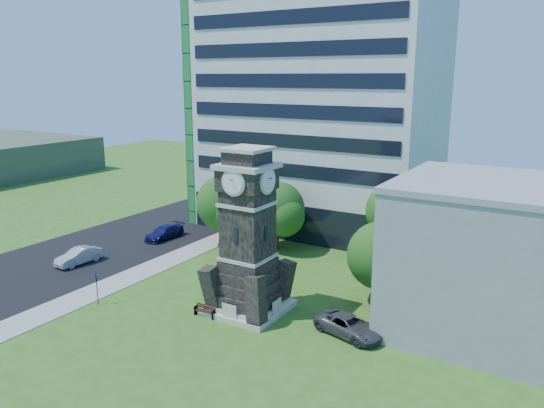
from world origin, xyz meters
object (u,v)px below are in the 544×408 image
Objects in this scene: clock_tower at (248,242)px; car_street_mid at (79,256)px; car_street_north at (164,232)px; car_east_lot at (349,326)px; street_sign at (97,285)px; park_bench at (205,310)px.

car_street_mid is (-19.12, 0.18, -4.55)m from clock_tower.
car_street_north is (1.41, 10.02, -0.04)m from car_street_mid.
car_street_mid is at bearing 104.75° from car_east_lot.
clock_tower is at bearing 3.95° from car_street_mid.
car_street_mid is 27.13m from car_east_lot.
car_street_mid is 10.12m from car_street_north.
car_street_mid is 10.26m from street_sign.
car_east_lot is at bearing 4.52° from car_street_mid.
clock_tower is at bearing 16.69° from street_sign.
clock_tower is 9.24m from car_east_lot.
park_bench is (-10.12, -2.76, -0.22)m from car_east_lot.
clock_tower is 2.54× the size of car_street_north.
street_sign is at bearing -62.54° from car_street_north.
street_sign reaches higher than car_street_mid.
car_street_north is 0.97× the size of car_east_lot.
car_east_lot is (8.02, 0.19, -4.59)m from clock_tower.
clock_tower is 2.47× the size of car_east_lot.
car_east_lot is 19.22m from street_sign.
car_street_mid reaches higher than park_bench.
car_east_lot is 2.90× the size of park_bench.
park_bench is (-2.10, -2.57, -4.81)m from clock_tower.
clock_tower is 2.74× the size of car_street_mid.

